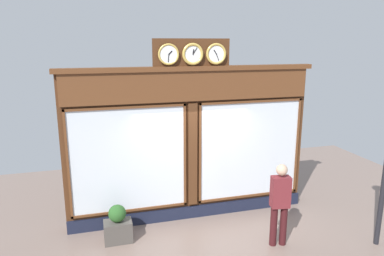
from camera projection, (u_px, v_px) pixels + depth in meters
shop_facade at (190, 142)px, 8.02m from camera, size 5.60×0.42×4.03m
pedestrian at (280, 201)px, 6.97m from camera, size 0.39×0.27×1.69m
planter_box at (118, 231)px, 7.26m from camera, size 0.56×0.36×0.44m
planter_shrub at (117, 213)px, 7.16m from camera, size 0.35×0.35×0.35m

